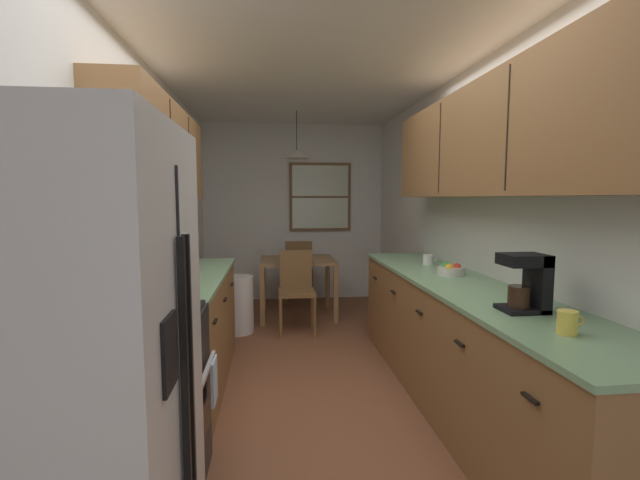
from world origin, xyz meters
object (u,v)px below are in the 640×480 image
dining_chair_near (296,287)px  dining_chair_far (299,269)px  dining_table (297,268)px  mug_spare (428,259)px  fruit_bowl (451,270)px  table_serving_bowl (302,256)px  coffee_maker (528,281)px  storage_canister (157,280)px  mug_by_coffeemaker (568,322)px  microwave_over_range (103,170)px  refrigerator (76,389)px  stove_range (138,402)px  trash_bin (238,305)px

dining_chair_near → dining_chair_far: size_ratio=1.00×
dining_table → mug_spare: bearing=-57.9°
fruit_bowl → table_serving_bowl: 2.48m
coffee_maker → table_serving_bowl: coffee_maker is taller
storage_canister → fruit_bowl: size_ratio=1.02×
fruit_bowl → mug_by_coffeemaker: bearing=-93.8°
fruit_bowl → table_serving_bowl: (-0.99, 2.27, -0.18)m
microwave_over_range → table_serving_bowl: (1.17, 3.25, -0.87)m
microwave_over_range → dining_chair_far: microwave_over_range is taller
dining_table → dining_chair_far: size_ratio=1.03×
mug_by_coffeemaker → mug_spare: size_ratio=0.96×
dining_table → mug_by_coffeemaker: mug_by_coffeemaker is taller
refrigerator → storage_canister: bearing=91.9°
dining_table → fruit_bowl: fruit_bowl is taller
refrigerator → microwave_over_range: bearing=101.6°
coffee_maker → stove_range: bearing=177.6°
trash_bin → mug_by_coffeemaker: mug_by_coffeemaker is taller
dining_chair_far → trash_bin: 1.45m
dining_chair_near → storage_canister: storage_canister is taller
dining_table → microwave_over_range: bearing=-109.1°
dining_chair_far → fruit_bowl: 3.02m
refrigerator → dining_table: size_ratio=1.88×
trash_bin → coffee_maker: bearing=-57.3°
mug_by_coffeemaker → table_serving_bowl: size_ratio=0.56×
trash_bin → storage_canister: bearing=-98.1°
dining_chair_far → coffee_maker: coffee_maker is taller
dining_chair_far → storage_canister: 3.53m
coffee_maker → fruit_bowl: size_ratio=1.50×
storage_canister → mug_spare: 2.30m
dining_table → coffee_maker: bearing=-72.8°
stove_range → dining_chair_near: bearing=69.9°
microwave_over_range → mug_by_coffeemaker: 2.21m
dining_chair_near → fruit_bowl: fruit_bowl is taller
dining_chair_far → microwave_over_range: bearing=-106.9°
dining_chair_far → fruit_bowl: size_ratio=4.47×
fruit_bowl → table_serving_bowl: fruit_bowl is taller
stove_range → mug_by_coffeemaker: bearing=-13.4°
dining_chair_far → storage_canister: size_ratio=4.38×
stove_range → coffee_maker: bearing=-2.4°
mug_by_coffeemaker → table_serving_bowl: mug_by_coffeemaker is taller
dining_chair_near → trash_bin: dining_chair_near is taller
trash_bin → storage_canister: (-0.30, -2.11, 0.69)m
stove_range → mug_by_coffeemaker: size_ratio=9.18×
dining_table → mug_spare: (1.06, -1.69, 0.33)m
storage_canister → stove_range: bearing=-89.3°
dining_table → fruit_bowl: (1.05, -2.20, 0.33)m
microwave_over_range → coffee_maker: size_ratio=2.12×
dining_table → fruit_bowl: size_ratio=4.58×
coffee_maker → mug_spare: coffee_maker is taller
trash_bin → dining_chair_near: bearing=-0.4°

